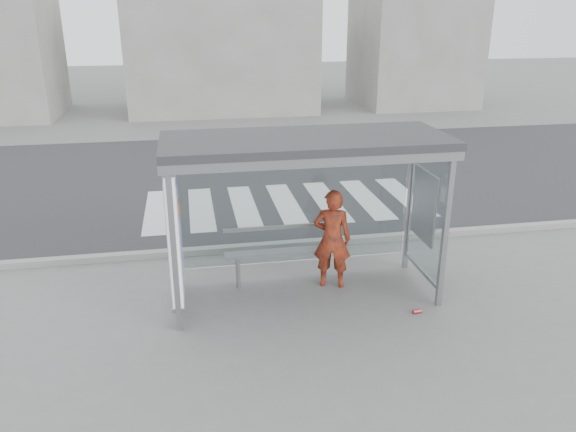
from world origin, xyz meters
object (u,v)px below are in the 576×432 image
object	(u,v)px
bench	(282,251)
soda_can	(417,311)
bus_shelter	(281,178)
person	(332,239)

from	to	relation	value
bench	soda_can	size ratio (longest dim) A/B	14.25
bus_shelter	person	bearing A→B (deg)	12.73
bus_shelter	bench	distance (m)	1.47
person	soda_can	size ratio (longest dim) A/B	12.66
person	bench	distance (m)	0.88
bench	bus_shelter	bearing A→B (deg)	-100.61
person	bench	xyz separation A→B (m)	(-0.80, 0.24, -0.27)
bench	soda_can	bearing A→B (deg)	-36.56
bus_shelter	bench	world-z (taller)	bus_shelter
soda_can	bus_shelter	bearing A→B (deg)	154.04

